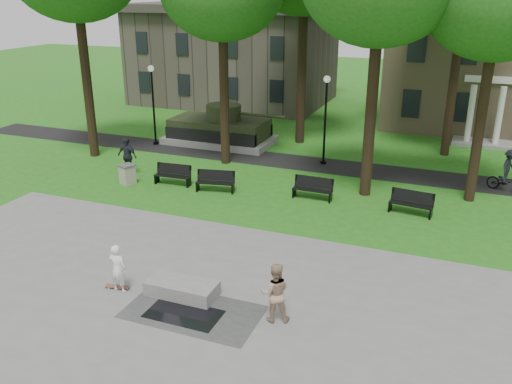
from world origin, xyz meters
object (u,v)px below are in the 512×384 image
at_px(cyclist, 508,175).
at_px(trash_bin, 127,174).
at_px(concrete_block, 182,288).
at_px(skateboarder, 118,269).
at_px(park_bench_0, 173,174).
at_px(friend_watching, 275,293).

xyz_separation_m(cyclist, trash_bin, (-17.07, -5.58, -0.35)).
relative_size(concrete_block, cyclist, 1.08).
bearing_deg(concrete_block, cyclist, 54.83).
height_order(skateboarder, cyclist, cyclist).
bearing_deg(cyclist, park_bench_0, 131.35).
height_order(skateboarder, park_bench_0, skateboarder).
bearing_deg(friend_watching, park_bench_0, -68.61).
distance_m(friend_watching, trash_bin, 13.44).
height_order(concrete_block, skateboarder, skateboarder).
bearing_deg(park_bench_0, cyclist, 14.14).
xyz_separation_m(concrete_block, skateboarder, (-1.93, -0.55, 0.58)).
relative_size(friend_watching, trash_bin, 1.86).
bearing_deg(skateboarder, trash_bin, -58.74).
distance_m(concrete_block, park_bench_0, 10.29).
xyz_separation_m(park_bench_0, trash_bin, (-2.13, -0.74, -0.04)).
height_order(cyclist, trash_bin, cyclist).
bearing_deg(friend_watching, cyclist, -136.90).
bearing_deg(friend_watching, skateboarder, -18.00).
bearing_deg(concrete_block, park_bench_0, 121.22).
xyz_separation_m(skateboarder, park_bench_0, (-3.41, 9.35, -0.30)).
bearing_deg(cyclist, friend_watching, 178.33).
relative_size(skateboarder, friend_watching, 0.90).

